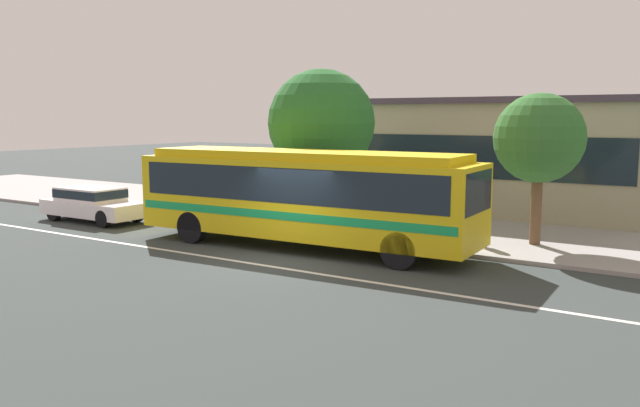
# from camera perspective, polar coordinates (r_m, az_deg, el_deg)

# --- Properties ---
(ground_plane) EXTENTS (120.00, 120.00, 0.00)m
(ground_plane) POSITION_cam_1_polar(r_m,az_deg,el_deg) (18.17, -3.14, -4.99)
(ground_plane) COLOR #333A38
(sidewalk_slab) EXTENTS (60.00, 8.00, 0.12)m
(sidewalk_slab) POSITION_cam_1_polar(r_m,az_deg,el_deg) (24.13, 6.78, -1.73)
(sidewalk_slab) COLOR #9B9491
(sidewalk_slab) RESTS_ON ground_plane
(lane_stripe_center) EXTENTS (56.00, 0.16, 0.01)m
(lane_stripe_center) POSITION_cam_1_polar(r_m,az_deg,el_deg) (17.54, -4.68, -5.45)
(lane_stripe_center) COLOR silver
(lane_stripe_center) RESTS_ON ground_plane
(transit_bus) EXTENTS (10.84, 2.99, 2.94)m
(transit_bus) POSITION_cam_1_polar(r_m,az_deg,el_deg) (19.58, -1.46, 1.02)
(transit_bus) COLOR gold
(transit_bus) RESTS_ON ground_plane
(sedan_behind_bus) EXTENTS (4.34, 1.74, 1.29)m
(sedan_behind_bus) POSITION_cam_1_polar(r_m,az_deg,el_deg) (26.16, -19.26, 0.09)
(sedan_behind_bus) COLOR white
(sedan_behind_bus) RESTS_ON ground_plane
(pedestrian_waiting_near_sign) EXTENTS (0.44, 0.44, 1.72)m
(pedestrian_waiting_near_sign) POSITION_cam_1_polar(r_m,az_deg,el_deg) (20.31, 13.30, -0.61)
(pedestrian_waiting_near_sign) COLOR #6F6852
(pedestrian_waiting_near_sign) RESTS_ON sidewalk_slab
(pedestrian_walking_along_curb) EXTENTS (0.46, 0.46, 1.70)m
(pedestrian_walking_along_curb) POSITION_cam_1_polar(r_m,az_deg,el_deg) (24.49, -7.87, 0.88)
(pedestrian_walking_along_curb) COLOR navy
(pedestrian_walking_along_curb) RESTS_ON sidewalk_slab
(bus_stop_sign) EXTENTS (0.11, 0.44, 2.55)m
(bus_stop_sign) POSITION_cam_1_polar(r_m,az_deg,el_deg) (19.78, 9.19, 1.11)
(bus_stop_sign) COLOR gray
(bus_stop_sign) RESTS_ON sidewalk_slab
(street_tree_near_stop) EXTENTS (3.81, 3.81, 5.51)m
(street_tree_near_stop) POSITION_cam_1_polar(r_m,az_deg,el_deg) (23.23, 0.10, 7.03)
(street_tree_near_stop) COLOR brown
(street_tree_near_stop) RESTS_ON sidewalk_slab
(street_tree_mid_block) EXTENTS (2.68, 2.68, 4.55)m
(street_tree_mid_block) POSITION_cam_1_polar(r_m,az_deg,el_deg) (20.47, 18.63, 5.38)
(street_tree_mid_block) COLOR brown
(street_tree_mid_block) RESTS_ON sidewalk_slab
(station_building) EXTENTS (15.73, 8.06, 4.68)m
(station_building) POSITION_cam_1_polar(r_m,az_deg,el_deg) (29.37, 13.22, 4.29)
(station_building) COLOR tan
(station_building) RESTS_ON ground_plane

